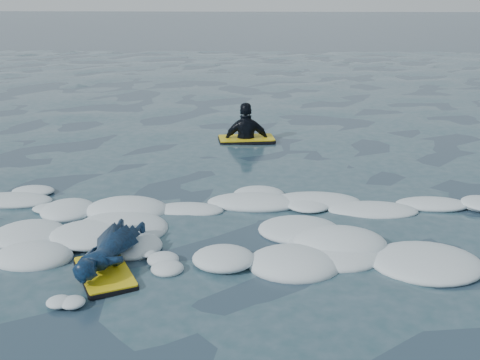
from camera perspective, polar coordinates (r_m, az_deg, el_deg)
name	(u,v)px	position (r m, az deg, el deg)	size (l,w,h in m)	color
ground	(169,255)	(6.92, -6.76, -7.08)	(120.00, 120.00, 0.00)	#172537
foam_band	(181,221)	(7.85, -5.60, -3.87)	(12.00, 3.10, 0.30)	silver
prone_woman_unit	(109,252)	(6.67, -12.30, -6.69)	(0.87, 1.50, 0.36)	black
waiting_rider_unit	(246,143)	(11.73, 0.62, 3.50)	(1.15, 0.75, 1.61)	black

